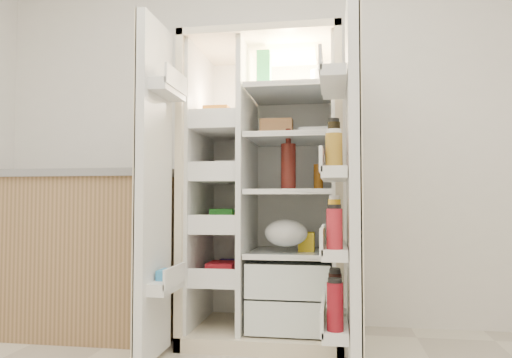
# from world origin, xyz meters

# --- Properties ---
(wall_back) EXTENTS (4.00, 0.02, 2.70)m
(wall_back) POSITION_xyz_m (0.00, 2.00, 1.35)
(wall_back) COLOR silver
(wall_back) RESTS_ON floor
(refrigerator) EXTENTS (0.92, 0.70, 1.80)m
(refrigerator) POSITION_xyz_m (0.01, 1.65, 0.75)
(refrigerator) COLOR beige
(refrigerator) RESTS_ON floor
(freezer_door) EXTENTS (0.15, 0.40, 1.72)m
(freezer_door) POSITION_xyz_m (-0.51, 1.05, 0.89)
(freezer_door) COLOR silver
(freezer_door) RESTS_ON floor
(fridge_door) EXTENTS (0.17, 0.58, 1.72)m
(fridge_door) POSITION_xyz_m (0.47, 0.96, 0.87)
(fridge_door) COLOR silver
(fridge_door) RESTS_ON floor
(kitchen_counter) EXTENTS (1.40, 0.75, 1.02)m
(kitchen_counter) POSITION_xyz_m (-1.23, 1.62, 0.51)
(kitchen_counter) COLOR #A17950
(kitchen_counter) RESTS_ON floor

